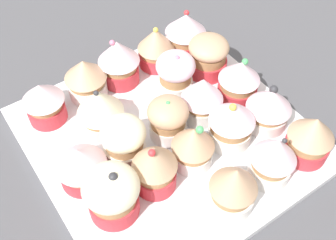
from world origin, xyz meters
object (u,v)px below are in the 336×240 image
(cupcake_9, at_px, (156,47))
(cupcake_15, at_px, (124,140))
(baking_tray, at_px, (168,136))
(cupcake_6, at_px, (232,122))
(cupcake_0, at_px, (310,137))
(cupcake_16, at_px, (100,110))
(cupcake_17, at_px, (86,78))
(cupcake_10, at_px, (235,187))
(cupcake_20, at_px, (44,101))
(cupcake_19, at_px, (81,164))
(cupcake_7, at_px, (202,98))
(cupcake_12, at_px, (169,116))
(cupcake_4, at_px, (185,33))
(cupcake_13, at_px, (118,61))
(cupcake_1, at_px, (269,107))
(cupcake_2, at_px, (237,78))
(cupcake_14, at_px, (155,166))
(cupcake_8, at_px, (175,73))
(cupcake_3, at_px, (208,56))
(cupcake_18, at_px, (112,193))
(cupcake_11, at_px, (194,144))
(cupcake_5, at_px, (273,158))

(cupcake_9, relative_size, cupcake_15, 1.01)
(baking_tray, height_order, cupcake_6, cupcake_6)
(cupcake_0, bearing_deg, cupcake_16, 45.93)
(cupcake_17, bearing_deg, cupcake_10, -167.50)
(cupcake_15, bearing_deg, cupcake_6, -112.81)
(cupcake_16, xyz_separation_m, cupcake_20, (0.06, 0.06, -0.00))
(cupcake_19, bearing_deg, cupcake_9, -56.74)
(cupcake_7, bearing_deg, cupcake_10, 157.55)
(cupcake_9, bearing_deg, cupcake_12, 153.53)
(cupcake_4, bearing_deg, cupcake_13, 88.81)
(cupcake_1, distance_m, cupcake_12, 0.14)
(cupcake_2, relative_size, cupcake_14, 0.89)
(cupcake_15, xyz_separation_m, cupcake_19, (0.00, 0.06, -0.00))
(cupcake_8, relative_size, cupcake_14, 0.91)
(cupcake_1, relative_size, cupcake_14, 0.87)
(cupcake_12, bearing_deg, cupcake_20, 46.80)
(cupcake_4, relative_size, cupcake_19, 1.20)
(cupcake_16, bearing_deg, cupcake_14, -175.36)
(baking_tray, height_order, cupcake_17, cupcake_17)
(cupcake_3, relative_size, cupcake_20, 1.00)
(cupcake_9, bearing_deg, cupcake_2, -155.35)
(cupcake_0, xyz_separation_m, cupcake_14, (0.08, 0.19, 0.00))
(cupcake_8, distance_m, cupcake_15, 0.14)
(baking_tray, relative_size, cupcake_6, 4.59)
(cupcake_2, relative_size, cupcake_16, 0.97)
(cupcake_10, bearing_deg, cupcake_14, 39.17)
(baking_tray, relative_size, cupcake_0, 4.94)
(cupcake_12, distance_m, cupcake_18, 0.14)
(cupcake_4, xyz_separation_m, cupcake_11, (-0.19, 0.12, -0.00))
(cupcake_6, bearing_deg, cupcake_12, 46.18)
(cupcake_20, bearing_deg, cupcake_2, -115.25)
(cupcake_19, bearing_deg, cupcake_17, -29.95)
(cupcake_10, xyz_separation_m, cupcake_20, (0.26, 0.13, -0.00))
(cupcake_16, relative_size, cupcake_17, 1.10)
(baking_tray, bearing_deg, cupcake_9, -27.24)
(cupcake_16, bearing_deg, cupcake_20, 42.68)
(cupcake_8, distance_m, cupcake_9, 0.07)
(cupcake_7, distance_m, cupcake_19, 0.19)
(cupcake_6, height_order, cupcake_19, cupcake_6)
(cupcake_9, distance_m, cupcake_15, 0.19)
(cupcake_3, relative_size, cupcake_5, 0.85)
(cupcake_4, bearing_deg, cupcake_20, 91.11)
(cupcake_5, xyz_separation_m, cupcake_17, (0.26, 0.12, -0.00))
(cupcake_8, xyz_separation_m, cupcake_9, (0.07, -0.01, -0.00))
(cupcake_5, xyz_separation_m, cupcake_20, (0.25, 0.19, -0.00))
(cupcake_5, xyz_separation_m, cupcake_13, (0.26, 0.07, 0.00))
(cupcake_8, bearing_deg, cupcake_13, 41.20)
(cupcake_1, bearing_deg, cupcake_13, 33.33)
(cupcake_1, relative_size, cupcake_6, 0.91)
(cupcake_15, relative_size, cupcake_18, 0.92)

